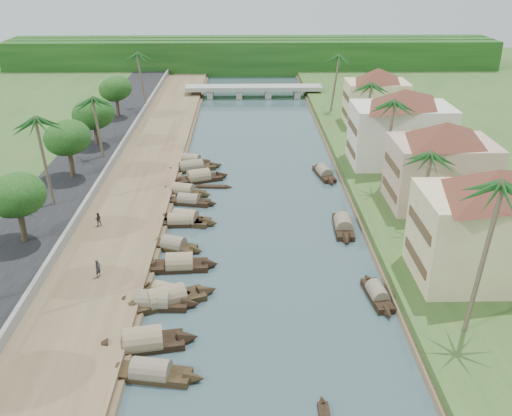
{
  "coord_description": "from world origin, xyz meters",
  "views": [
    {
      "loc": [
        -1.99,
        -45.54,
        27.78
      ],
      "look_at": [
        -0.78,
        11.53,
        2.0
      ],
      "focal_mm": 40.0,
      "sensor_mm": 36.0,
      "label": 1
    }
  ],
  "objects_px": {
    "bridge": "(254,89)",
    "person_near": "(98,268)",
    "sampan_1": "(143,342)",
    "sampan_0": "(151,373)",
    "building_near": "(489,224)"
  },
  "relations": [
    {
      "from": "building_near",
      "to": "sampan_0",
      "type": "bearing_deg",
      "value": -157.88
    },
    {
      "from": "sampan_1",
      "to": "building_near",
      "type": "bearing_deg",
      "value": 4.99
    },
    {
      "from": "sampan_0",
      "to": "person_near",
      "type": "bearing_deg",
      "value": 126.91
    },
    {
      "from": "bridge",
      "to": "sampan_1",
      "type": "relative_size",
      "value": 3.14
    },
    {
      "from": "building_near",
      "to": "sampan_0",
      "type": "relative_size",
      "value": 1.81
    },
    {
      "from": "bridge",
      "to": "sampan_0",
      "type": "xyz_separation_m",
      "value": [
        -8.78,
        -85.29,
        -1.31
      ]
    },
    {
      "from": "sampan_1",
      "to": "sampan_0",
      "type": "bearing_deg",
      "value": -82.59
    },
    {
      "from": "person_near",
      "to": "building_near",
      "type": "bearing_deg",
      "value": -64.68
    },
    {
      "from": "sampan_1",
      "to": "person_near",
      "type": "bearing_deg",
      "value": 110.39
    },
    {
      "from": "bridge",
      "to": "building_near",
      "type": "distance_m",
      "value": 76.54
    },
    {
      "from": "building_near",
      "to": "sampan_1",
      "type": "xyz_separation_m",
      "value": [
        -28.86,
        -7.85,
        -5.96
      ]
    },
    {
      "from": "sampan_0",
      "to": "person_near",
      "type": "distance_m",
      "value": 14.27
    },
    {
      "from": "bridge",
      "to": "person_near",
      "type": "relative_size",
      "value": 16.43
    },
    {
      "from": "bridge",
      "to": "sampan_1",
      "type": "height_order",
      "value": "bridge"
    },
    {
      "from": "building_near",
      "to": "sampan_1",
      "type": "relative_size",
      "value": 1.67
    }
  ]
}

